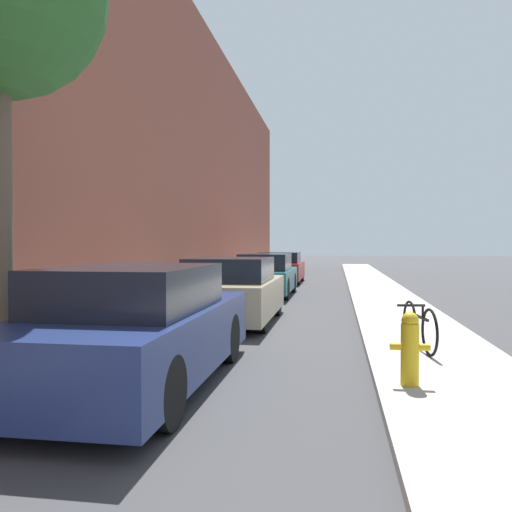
{
  "coord_description": "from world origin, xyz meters",
  "views": [
    {
      "loc": [
        1.45,
        1.04,
        1.72
      ],
      "look_at": [
        -0.02,
        10.38,
        1.49
      ],
      "focal_mm": 35.87,
      "sensor_mm": 36.0,
      "label": 1
    }
  ],
  "objects_px": {
    "parked_car_teal": "(266,276)",
    "parked_car_champagne": "(232,292)",
    "parked_car_navy": "(138,329)",
    "parked_car_red": "(280,268)",
    "fire_hydrant": "(410,348)",
    "bicycle": "(419,326)"
  },
  "relations": [
    {
      "from": "bicycle",
      "to": "parked_car_champagne",
      "type": "bearing_deg",
      "value": 132.35
    },
    {
      "from": "parked_car_red",
      "to": "bicycle",
      "type": "relative_size",
      "value": 2.38
    },
    {
      "from": "parked_car_champagne",
      "to": "fire_hydrant",
      "type": "xyz_separation_m",
      "value": [
        3.08,
        -4.95,
        -0.13
      ]
    },
    {
      "from": "parked_car_teal",
      "to": "fire_hydrant",
      "type": "bearing_deg",
      "value": -73.82
    },
    {
      "from": "parked_car_navy",
      "to": "parked_car_champagne",
      "type": "relative_size",
      "value": 1.14
    },
    {
      "from": "parked_car_teal",
      "to": "parked_car_red",
      "type": "relative_size",
      "value": 1.05
    },
    {
      "from": "parked_car_champagne",
      "to": "bicycle",
      "type": "bearing_deg",
      "value": -39.44
    },
    {
      "from": "parked_car_teal",
      "to": "parked_car_red",
      "type": "height_order",
      "value": "parked_car_teal"
    },
    {
      "from": "parked_car_navy",
      "to": "parked_car_red",
      "type": "xyz_separation_m",
      "value": [
        -0.1,
        16.64,
        -0.05
      ]
    },
    {
      "from": "parked_car_teal",
      "to": "parked_car_champagne",
      "type": "bearing_deg",
      "value": -89.56
    },
    {
      "from": "parked_car_navy",
      "to": "parked_car_champagne",
      "type": "xyz_separation_m",
      "value": [
        0.1,
        5.07,
        -0.02
      ]
    },
    {
      "from": "parked_car_teal",
      "to": "fire_hydrant",
      "type": "xyz_separation_m",
      "value": [
        3.12,
        -10.76,
        -0.12
      ]
    },
    {
      "from": "parked_car_navy",
      "to": "parked_car_red",
      "type": "height_order",
      "value": "parked_car_navy"
    },
    {
      "from": "parked_car_teal",
      "to": "bicycle",
      "type": "relative_size",
      "value": 2.5
    },
    {
      "from": "parked_car_red",
      "to": "fire_hydrant",
      "type": "height_order",
      "value": "parked_car_red"
    },
    {
      "from": "parked_car_teal",
      "to": "bicycle",
      "type": "height_order",
      "value": "parked_car_teal"
    },
    {
      "from": "parked_car_champagne",
      "to": "parked_car_teal",
      "type": "bearing_deg",
      "value": 90.44
    },
    {
      "from": "parked_car_navy",
      "to": "bicycle",
      "type": "height_order",
      "value": "parked_car_navy"
    },
    {
      "from": "bicycle",
      "to": "fire_hydrant",
      "type": "bearing_deg",
      "value": -109.56
    },
    {
      "from": "parked_car_teal",
      "to": "bicycle",
      "type": "xyz_separation_m",
      "value": [
        3.54,
        -8.69,
        -0.19
      ]
    },
    {
      "from": "parked_car_champagne",
      "to": "parked_car_red",
      "type": "height_order",
      "value": "parked_car_champagne"
    },
    {
      "from": "parked_car_navy",
      "to": "parked_car_teal",
      "type": "bearing_deg",
      "value": 89.72
    }
  ]
}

